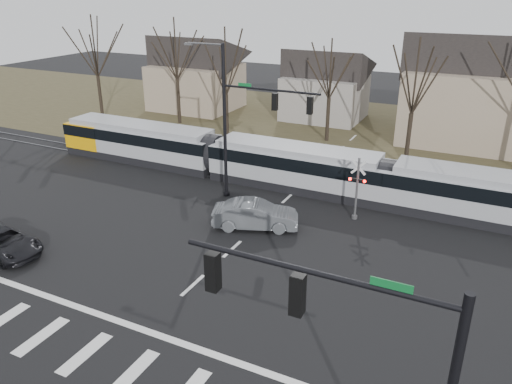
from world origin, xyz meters
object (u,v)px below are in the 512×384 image
at_px(tram, 294,165).
at_px(rail_crossing_signal, 357,191).
at_px(sedan, 255,215).
at_px(suv, 2,242).

bearing_deg(tram, rail_crossing_signal, -30.64).
relative_size(sedan, suv, 1.05).
relative_size(suv, rail_crossing_signal, 1.28).
height_order(tram, rail_crossing_signal, rail_crossing_signal).
distance_m(suv, rail_crossing_signal, 20.37).
distance_m(tram, rail_crossing_signal, 6.30).
xyz_separation_m(suv, rail_crossing_signal, (15.93, 12.64, 1.20)).
bearing_deg(tram, sedan, -86.80).
height_order(suv, rail_crossing_signal, rail_crossing_signal).
relative_size(tram, suv, 7.96).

